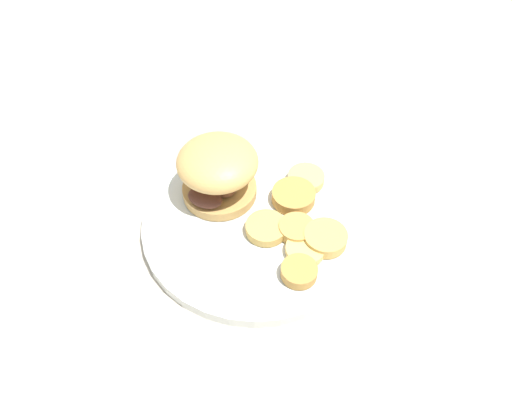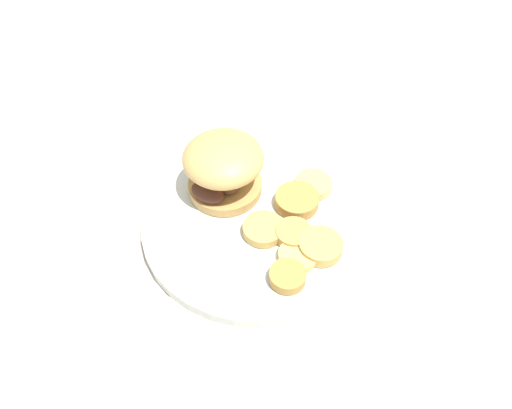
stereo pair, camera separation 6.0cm
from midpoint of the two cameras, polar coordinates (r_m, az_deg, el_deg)
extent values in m
plane|color=#B2A899|center=(0.63, 2.72, -2.62)|extent=(4.00, 4.00, 0.00)
cylinder|color=silver|center=(0.63, 2.74, -2.20)|extent=(0.28, 0.28, 0.02)
torus|color=silver|center=(0.62, 2.76, -1.85)|extent=(0.28, 0.28, 0.01)
cylinder|color=tan|center=(0.65, -0.90, 1.98)|extent=(0.10, 0.10, 0.01)
ellipsoid|color=brown|center=(0.63, -0.80, 2.77)|extent=(0.04, 0.04, 0.01)
ellipsoid|color=brown|center=(0.63, -1.04, 3.02)|extent=(0.04, 0.04, 0.02)
ellipsoid|color=brown|center=(0.63, -0.25, 2.14)|extent=(0.04, 0.04, 0.01)
ellipsoid|color=#4C281E|center=(0.62, -2.79, 1.24)|extent=(0.04, 0.05, 0.02)
ellipsoid|color=#4C281E|center=(0.64, -1.78, 3.21)|extent=(0.04, 0.06, 0.02)
ellipsoid|color=tan|center=(0.61, -0.95, 5.16)|extent=(0.10, 0.10, 0.04)
cylinder|color=tan|center=(0.60, 7.19, -3.51)|extent=(0.04, 0.04, 0.01)
cylinder|color=#DBB766|center=(0.66, 9.16, 2.14)|extent=(0.05, 0.05, 0.01)
cylinder|color=tan|center=(0.59, 10.31, -4.89)|extent=(0.05, 0.05, 0.01)
cylinder|color=#DBB766|center=(0.59, 7.76, -5.99)|extent=(0.05, 0.05, 0.01)
cylinder|color=#BC8942|center=(0.57, 6.70, -8.36)|extent=(0.04, 0.04, 0.01)
cylinder|color=tan|center=(0.60, 3.73, -2.99)|extent=(0.05, 0.05, 0.01)
cylinder|color=#BC8942|center=(0.63, 7.42, 0.31)|extent=(0.06, 0.06, 0.02)
cube|color=silver|center=(0.56, -18.76, -18.53)|extent=(0.05, 0.12, 0.00)
camera|label=1|loc=(0.03, -87.13, 3.30)|focal=35.00mm
camera|label=2|loc=(0.03, 92.87, -3.30)|focal=35.00mm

